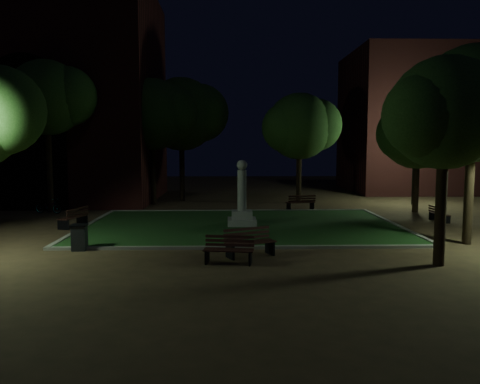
% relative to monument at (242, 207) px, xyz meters
% --- Properties ---
extents(ground, '(80.00, 80.00, 0.00)m').
position_rel_monument_xyz_m(ground, '(0.00, -2.00, -0.96)').
color(ground, '#43321F').
extents(lawn, '(15.00, 10.00, 0.08)m').
position_rel_monument_xyz_m(lawn, '(0.00, 0.00, -0.92)').
color(lawn, '#1D4019').
rests_on(lawn, ground).
extents(lawn_kerb, '(15.40, 10.40, 0.12)m').
position_rel_monument_xyz_m(lawn_kerb, '(0.00, 0.00, -0.90)').
color(lawn_kerb, slate).
rests_on(lawn_kerb, ground).
extents(monument, '(1.40, 1.40, 3.20)m').
position_rel_monument_xyz_m(monument, '(0.00, 0.00, 0.00)').
color(monument, gray).
rests_on(monument, lawn).
extents(building_main, '(20.00, 12.00, 15.00)m').
position_rel_monument_xyz_m(building_main, '(-15.86, 11.79, 6.42)').
color(building_main, '#4A1B1A').
rests_on(building_main, ground).
extents(building_far, '(16.00, 10.00, 12.00)m').
position_rel_monument_xyz_m(building_far, '(18.00, 18.00, 5.04)').
color(building_far, '#4A1B1A').
rests_on(building_far, ground).
extents(tree_north_wl, '(5.86, 4.78, 8.44)m').
position_rel_monument_xyz_m(tree_north_wl, '(-5.64, 8.84, 5.09)').
color(tree_north_wl, black).
rests_on(tree_north_wl, ground).
extents(tree_north_er, '(5.58, 4.56, 7.57)m').
position_rel_monument_xyz_m(tree_north_er, '(4.33, 9.42, 4.33)').
color(tree_north_er, black).
rests_on(tree_north_er, ground).
extents(tree_ne, '(5.38, 4.39, 6.98)m').
position_rel_monument_xyz_m(tree_ne, '(10.62, 4.67, 3.83)').
color(tree_ne, black).
rests_on(tree_ne, ground).
extents(tree_east, '(5.68, 4.64, 7.93)m').
position_rel_monument_xyz_m(tree_east, '(9.10, -4.39, 4.65)').
color(tree_east, black).
rests_on(tree_east, ground).
extents(tree_se, '(4.49, 3.66, 6.85)m').
position_rel_monument_xyz_m(tree_se, '(6.40, -7.74, 4.05)').
color(tree_se, black).
rests_on(tree_se, ground).
extents(tree_nw, '(5.42, 4.43, 8.99)m').
position_rel_monument_xyz_m(tree_nw, '(-11.22, 5.31, 5.81)').
color(tree_nw, black).
rests_on(tree_nw, ground).
extents(tree_far_north, '(6.35, 5.18, 8.79)m').
position_rel_monument_xyz_m(tree_far_north, '(-3.88, 10.91, 5.24)').
color(tree_far_north, black).
rests_on(tree_far_north, ground).
extents(lamppost_nw, '(1.18, 0.28, 4.75)m').
position_rel_monument_xyz_m(lamppost_nw, '(-11.80, 9.47, 2.33)').
color(lamppost_nw, black).
rests_on(lamppost_nw, ground).
extents(lamppost_ne, '(1.18, 0.28, 4.49)m').
position_rel_monument_xyz_m(lamppost_ne, '(11.76, 8.24, 2.18)').
color(lamppost_ne, black).
rests_on(lamppost_ne, ground).
extents(bench_near_left, '(1.75, 0.82, 0.92)m').
position_rel_monument_xyz_m(bench_near_left, '(-0.66, -7.27, -0.52)').
color(bench_near_left, black).
rests_on(bench_near_left, ground).
extents(bench_near_right, '(1.93, 1.33, 1.01)m').
position_rel_monument_xyz_m(bench_near_right, '(0.09, -6.25, -0.48)').
color(bench_near_right, black).
rests_on(bench_near_right, ground).
extents(bench_left_side, '(1.07, 1.85, 0.96)m').
position_rel_monument_xyz_m(bench_left_side, '(-8.20, -0.05, -0.50)').
color(bench_left_side, black).
rests_on(bench_left_side, ground).
extents(bench_right_side, '(0.56, 1.49, 0.81)m').
position_rel_monument_xyz_m(bench_right_side, '(10.35, 1.17, -0.58)').
color(bench_right_side, black).
rests_on(bench_right_side, ground).
extents(bench_far_side, '(1.83, 0.96, 0.96)m').
position_rel_monument_xyz_m(bench_far_side, '(3.79, 5.63, -0.51)').
color(bench_far_side, black).
rests_on(bench_far_side, ground).
extents(trash_bin, '(0.63, 0.63, 1.00)m').
position_rel_monument_xyz_m(trash_bin, '(-6.34, -5.15, -0.45)').
color(trash_bin, black).
rests_on(trash_bin, ground).
extents(bicycle, '(1.76, 0.95, 0.88)m').
position_rel_monument_xyz_m(bicycle, '(-11.23, 4.69, -0.52)').
color(bicycle, black).
rests_on(bicycle, ground).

